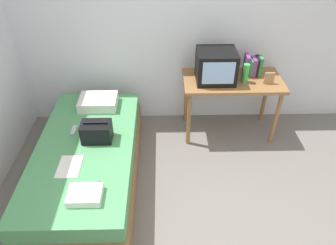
% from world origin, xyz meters
% --- Properties ---
extents(ground_plane, '(8.00, 8.00, 0.00)m').
position_xyz_m(ground_plane, '(0.00, 0.00, 0.00)').
color(ground_plane, slate).
extents(wall_back, '(5.20, 0.10, 2.60)m').
position_xyz_m(wall_back, '(0.00, 2.00, 1.30)').
color(wall_back, silver).
rests_on(wall_back, ground).
extents(bed, '(1.00, 2.00, 0.51)m').
position_xyz_m(bed, '(-0.99, 0.76, 0.25)').
color(bed, olive).
rests_on(bed, ground).
extents(desk, '(1.16, 0.60, 0.77)m').
position_xyz_m(desk, '(0.63, 1.60, 0.67)').
color(desk, olive).
rests_on(desk, ground).
extents(tv, '(0.44, 0.39, 0.36)m').
position_xyz_m(tv, '(0.42, 1.59, 0.95)').
color(tv, black).
rests_on(tv, desk).
extents(water_bottle, '(0.07, 0.07, 0.22)m').
position_xyz_m(water_bottle, '(0.75, 1.53, 0.88)').
color(water_bottle, green).
rests_on(water_bottle, desk).
extents(book_row, '(0.20, 0.16, 0.25)m').
position_xyz_m(book_row, '(0.87, 1.71, 0.88)').
color(book_row, '#7A3D89').
rests_on(book_row, desk).
extents(picture_frame, '(0.11, 0.02, 0.14)m').
position_xyz_m(picture_frame, '(1.02, 1.49, 0.84)').
color(picture_frame, '#9E754C').
rests_on(picture_frame, desk).
extents(pillow, '(0.43, 0.33, 0.12)m').
position_xyz_m(pillow, '(-0.95, 1.46, 0.56)').
color(pillow, silver).
rests_on(pillow, bed).
extents(handbag, '(0.30, 0.20, 0.22)m').
position_xyz_m(handbag, '(-0.86, 0.85, 0.61)').
color(handbag, black).
rests_on(handbag, bed).
extents(magazine, '(0.21, 0.29, 0.01)m').
position_xyz_m(magazine, '(-1.07, 0.46, 0.51)').
color(magazine, white).
rests_on(magazine, bed).
extents(remote_dark, '(0.04, 0.16, 0.02)m').
position_xyz_m(remote_dark, '(-0.75, 0.18, 0.52)').
color(remote_dark, black).
rests_on(remote_dark, bed).
extents(remote_silver, '(0.04, 0.14, 0.02)m').
position_xyz_m(remote_silver, '(-1.14, 0.99, 0.52)').
color(remote_silver, '#B7B7BC').
rests_on(remote_silver, bed).
extents(folded_towel, '(0.28, 0.22, 0.07)m').
position_xyz_m(folded_towel, '(-0.85, 0.10, 0.54)').
color(folded_towel, white).
rests_on(folded_towel, bed).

